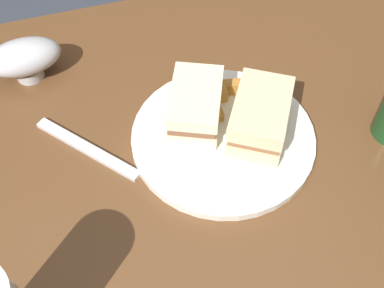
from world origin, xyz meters
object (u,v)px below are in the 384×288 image
fork (87,149)px  sandwich_half_right (196,105)px  plate (223,137)px  sandwich_half_left (260,117)px  gravy_boat (23,58)px

fork → sandwich_half_right: bearing=-129.8°
plate → sandwich_half_left: size_ratio=1.89×
gravy_boat → fork: gravy_boat is taller
sandwich_half_left → fork: sandwich_half_left is taller
plate → fork: size_ratio=1.46×
gravy_boat → sandwich_half_right: bearing=142.1°
plate → sandwich_half_right: size_ratio=2.00×
gravy_boat → sandwich_half_left: bearing=143.5°
sandwich_half_right → gravy_boat: size_ratio=1.01×
sandwich_half_right → plate: bearing=124.3°
plate → sandwich_half_left: (-0.05, 0.01, 0.04)m
sandwich_half_left → sandwich_half_right: sandwich_half_left is taller
plate → gravy_boat: bearing=-40.5°
plate → gravy_boat: (0.25, -0.22, 0.03)m
plate → sandwich_half_right: sandwich_half_right is taller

